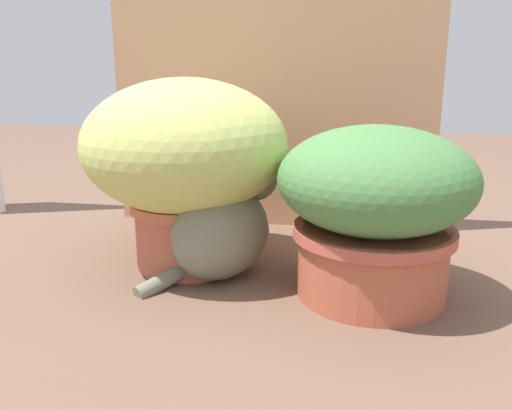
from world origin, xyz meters
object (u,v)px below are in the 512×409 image
Objects in this scene: cat at (226,227)px; mushroom_ornament_pink at (188,242)px; grass_planter at (186,158)px; mushroom_ornament_red at (178,237)px; leafy_planter at (375,205)px.

mushroom_ornament_pink is (-0.08, -0.05, -0.03)m from cat.
cat reaches higher than mushroom_ornament_pink.
grass_planter is 3.49× the size of mushroom_ornament_red.
mushroom_ornament_red is (-0.11, -0.03, -0.02)m from cat.
leafy_planter is at bearing -3.05° from mushroom_ornament_red.
cat is 2.42× the size of mushroom_ornament_pink.
grass_planter reaches higher than mushroom_ornament_red.
mushroom_ornament_red is at bearing 176.95° from leafy_planter.
mushroom_ornament_pink is at bearing -73.32° from grass_planter.
cat is (-0.33, 0.05, -0.08)m from leafy_planter.
grass_planter reaches higher than mushroom_ornament_pink.
grass_planter is 0.19m from mushroom_ornament_red.
leafy_planter is 0.43m from mushroom_ornament_pink.
grass_planter is 0.20m from cat.
leafy_planter is 2.93× the size of mushroom_ornament_red.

